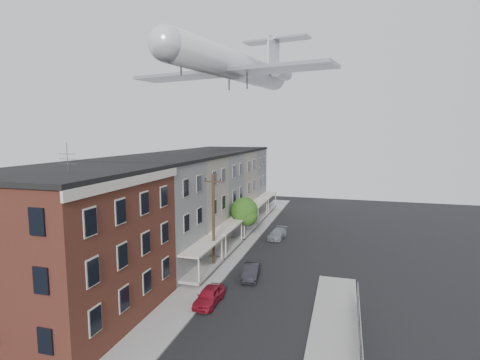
% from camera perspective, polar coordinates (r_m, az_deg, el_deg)
% --- Properties ---
extents(sidewalk_left, '(3.00, 62.00, 0.12)m').
position_cam_1_polar(sidewalk_left, '(41.12, -0.97, -10.66)').
color(sidewalk_left, gray).
rests_on(sidewalk_left, ground).
extents(curb_left, '(0.15, 62.00, 0.14)m').
position_cam_1_polar(curb_left, '(40.73, 1.02, -10.81)').
color(curb_left, gray).
rests_on(curb_left, ground).
extents(corner_building, '(10.31, 12.30, 12.15)m').
position_cam_1_polar(corner_building, '(28.17, -24.60, -8.95)').
color(corner_building, '#361411').
rests_on(corner_building, ground).
extents(row_house_a, '(11.98, 7.00, 10.30)m').
position_cam_1_polar(row_house_a, '(35.66, -14.60, -5.25)').
color(row_house_a, '#626260').
rests_on(row_house_a, ground).
extents(row_house_b, '(11.98, 7.00, 10.30)m').
position_cam_1_polar(row_house_b, '(41.71, -9.72, -3.31)').
color(row_house_b, '#6F6858').
rests_on(row_house_b, ground).
extents(row_house_c, '(11.98, 7.00, 10.30)m').
position_cam_1_polar(row_house_c, '(48.02, -6.12, -1.86)').
color(row_house_c, '#626260').
rests_on(row_house_c, ground).
extents(row_house_d, '(11.98, 7.00, 10.30)m').
position_cam_1_polar(row_house_d, '(54.49, -3.36, -0.75)').
color(row_house_d, '#6F6858').
rests_on(row_house_d, ground).
extents(row_house_e, '(11.98, 7.00, 10.30)m').
position_cam_1_polar(row_house_e, '(61.09, -1.20, 0.13)').
color(row_house_e, '#626260').
rests_on(row_house_e, ground).
extents(utility_pole, '(1.80, 0.26, 9.00)m').
position_cam_1_polar(utility_pole, '(34.41, -4.06, -6.26)').
color(utility_pole, black).
rests_on(utility_pole, ground).
extents(street_tree, '(3.22, 3.20, 5.20)m').
position_cam_1_polar(street_tree, '(43.82, 0.80, -4.94)').
color(street_tree, black).
rests_on(street_tree, ground).
extents(car_near, '(1.57, 3.77, 1.28)m').
position_cam_1_polar(car_near, '(29.21, -4.73, -17.17)').
color(car_near, maroon).
rests_on(car_near, ground).
extents(car_mid, '(1.72, 3.81, 1.21)m').
position_cam_1_polar(car_mid, '(33.71, 1.72, -13.78)').
color(car_mid, black).
rests_on(car_mid, ground).
extents(car_far, '(2.04, 4.15, 1.16)m').
position_cam_1_polar(car_far, '(45.74, 5.73, -8.15)').
color(car_far, gray).
rests_on(car_far, ground).
extents(airplane, '(22.18, 25.35, 7.29)m').
position_cam_1_polar(airplane, '(41.10, -0.55, 16.97)').
color(airplane, silver).
rests_on(airplane, ground).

